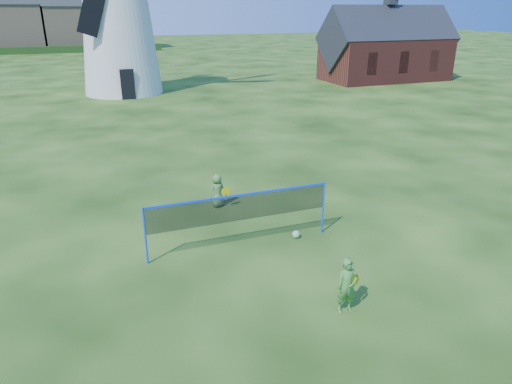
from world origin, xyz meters
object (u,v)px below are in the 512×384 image
object	(u,v)px
badminton_net	(240,209)
play_ball	(296,234)
player_boy	(218,191)
chapel	(386,49)
player_girl	(347,286)
windmill	(116,8)

from	to	relation	value
badminton_net	play_ball	xyz separation A→B (m)	(1.65, -0.06, -1.03)
badminton_net	player_boy	distance (m)	2.97
play_ball	badminton_net	bearing A→B (deg)	177.87
chapel	player_boy	world-z (taller)	chapel
chapel	play_ball	distance (m)	33.21
player_girl	chapel	bearing A→B (deg)	60.93
windmill	chapel	bearing A→B (deg)	-2.60
play_ball	player_girl	bearing A→B (deg)	-97.76
windmill	chapel	size ratio (longest dim) A/B	1.58
windmill	play_ball	size ratio (longest dim) A/B	82.32
chapel	play_ball	world-z (taller)	chapel
windmill	chapel	xyz separation A→B (m)	(22.91, -1.04, -3.36)
windmill	chapel	world-z (taller)	windmill
player_girl	player_boy	distance (m)	6.50
windmill	player_boy	bearing A→B (deg)	-88.72
chapel	badminton_net	world-z (taller)	chapel
player_girl	windmill	bearing A→B (deg)	100.10
badminton_net	windmill	bearing A→B (deg)	90.67
chapel	player_girl	world-z (taller)	chapel
chapel	play_ball	size ratio (longest dim) A/B	51.98
chapel	badminton_net	distance (m)	34.17
windmill	badminton_net	size ratio (longest dim) A/B	3.59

